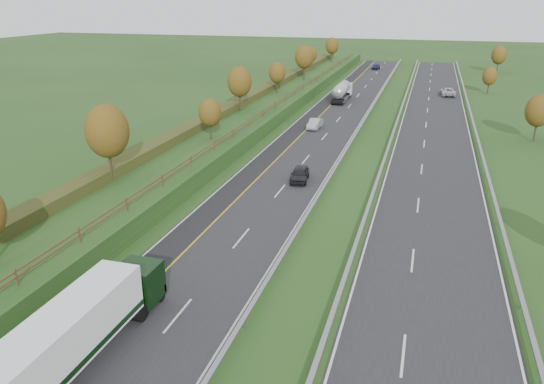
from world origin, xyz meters
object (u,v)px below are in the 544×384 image
at_px(car_silver_mid, 315,124).
at_px(car_oncoming, 448,92).
at_px(car_small_far, 376,67).
at_px(road_tanker, 342,91).
at_px(car_dark_near, 300,174).
at_px(box_lorry, 68,339).

bearing_deg(car_silver_mid, car_oncoming, 64.00).
bearing_deg(car_oncoming, car_small_far, -69.03).
relative_size(road_tanker, car_small_far, 2.52).
height_order(car_silver_mid, car_oncoming, car_oncoming).
bearing_deg(car_silver_mid, road_tanker, 92.82).
distance_m(car_dark_near, car_small_far, 99.62).
bearing_deg(box_lorry, car_oncoming, 77.91).
bearing_deg(car_oncoming, box_lorry, 73.09).
bearing_deg(car_small_far, road_tanker, -85.91).
relative_size(box_lorry, road_tanker, 1.45).
bearing_deg(car_dark_near, box_lorry, -103.05).
distance_m(car_dark_near, car_oncoming, 63.14).
xyz_separation_m(car_dark_near, car_silver_mid, (-3.64, 24.77, -0.02)).
bearing_deg(road_tanker, car_small_far, 88.49).
xyz_separation_m(box_lorry, car_dark_near, (4.03, 34.55, -1.52)).
xyz_separation_m(road_tanker, car_silver_mid, (-0.08, -24.74, -1.07)).
relative_size(box_lorry, car_silver_mid, 3.58).
distance_m(box_lorry, car_oncoming, 97.69).
height_order(box_lorry, car_oncoming, box_lorry).
distance_m(box_lorry, road_tanker, 84.06).
relative_size(box_lorry, car_dark_near, 3.61).
height_order(car_dark_near, car_oncoming, car_oncoming).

